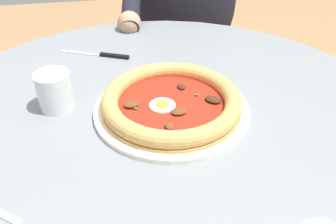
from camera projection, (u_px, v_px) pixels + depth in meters
The scene contains 6 objects.
dining_table at pixel (161, 176), 0.77m from camera, with size 1.05×1.05×0.74m.
pizza_on_plate at pixel (171, 103), 0.71m from camera, with size 0.31×0.31×0.04m.
water_glass at pixel (55, 93), 0.72m from camera, with size 0.07×0.07×0.08m.
steak_knife at pixel (105, 55), 0.92m from camera, with size 0.18×0.08×0.01m.
diner_person at pixel (180, 48), 1.42m from camera, with size 0.47×0.48×1.18m.
cafe_chair_diner at pixel (182, 40), 1.55m from camera, with size 0.47×0.47×0.84m.
Camera 1 is at (0.08, 0.54, 1.16)m, focal length 38.21 mm.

